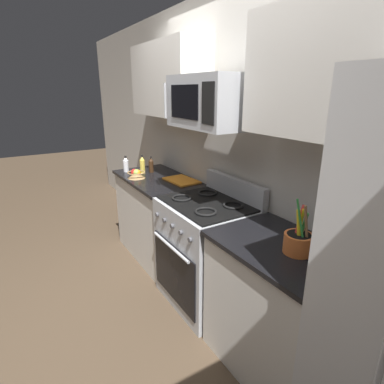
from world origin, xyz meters
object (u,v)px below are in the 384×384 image
at_px(range_oven, 206,251).
at_px(cutting_board, 182,180).
at_px(utensil_crock, 298,242).
at_px(bottle_soy, 151,165).
at_px(microwave, 212,102).
at_px(fruit_basket, 136,174).
at_px(bottle_oil, 142,165).
at_px(bottle_vinegar, 126,165).

distance_m(range_oven, cutting_board, 0.84).
relative_size(range_oven, cutting_board, 2.96).
height_order(utensil_crock, bottle_soy, utensil_crock).
xyz_separation_m(range_oven, microwave, (-0.00, 0.03, 1.25)).
xyz_separation_m(microwave, utensil_crock, (0.93, -0.03, -0.74)).
bearing_deg(bottle_soy, range_oven, -1.94).
relative_size(microwave, cutting_board, 1.88).
xyz_separation_m(microwave, fruit_basket, (-1.05, -0.22, -0.77)).
distance_m(cutting_board, bottle_oil, 0.55).
relative_size(range_oven, bottle_vinegar, 5.98).
distance_m(range_oven, microwave, 1.25).
relative_size(microwave, utensil_crock, 2.05).
relative_size(microwave, bottle_vinegar, 3.80).
bearing_deg(utensil_crock, bottle_oil, -178.29).
bearing_deg(microwave, range_oven, -89.91).
bearing_deg(fruit_basket, bottle_vinegar, -179.80).
relative_size(cutting_board, bottle_vinegar, 2.02).
distance_m(bottle_oil, bottle_soy, 0.10).
relative_size(bottle_soy, bottle_vinegar, 0.99).
xyz_separation_m(fruit_basket, bottle_oil, (-0.14, 0.13, 0.05)).
distance_m(microwave, utensil_crock, 1.19).
xyz_separation_m(fruit_basket, cutting_board, (0.35, 0.35, -0.04)).
height_order(range_oven, microwave, microwave).
distance_m(bottle_oil, bottle_vinegar, 0.21).
height_order(microwave, bottle_oil, microwave).
bearing_deg(fruit_basket, utensil_crock, 5.64).
relative_size(range_oven, bottle_oil, 5.25).
height_order(fruit_basket, cutting_board, fruit_basket).
relative_size(utensil_crock, cutting_board, 0.92).
bearing_deg(cutting_board, utensil_crock, -5.49).
bearing_deg(cutting_board, microwave, -10.54).
relative_size(fruit_basket, cutting_board, 0.51).
bearing_deg(fruit_basket, bottle_soy, 120.30).
bearing_deg(bottle_vinegar, utensil_crock, 4.91).
xyz_separation_m(cutting_board, bottle_oil, (-0.50, -0.22, 0.09)).
height_order(fruit_basket, bottle_vinegar, bottle_vinegar).
xyz_separation_m(bottle_oil, bottle_soy, (0.01, 0.10, -0.01)).
bearing_deg(bottle_oil, bottle_soy, 86.73).
bearing_deg(bottle_soy, microwave, -0.63).
bearing_deg(bottle_oil, range_oven, 3.01).
height_order(range_oven, utensil_crock, utensil_crock).
height_order(range_oven, fruit_basket, range_oven).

